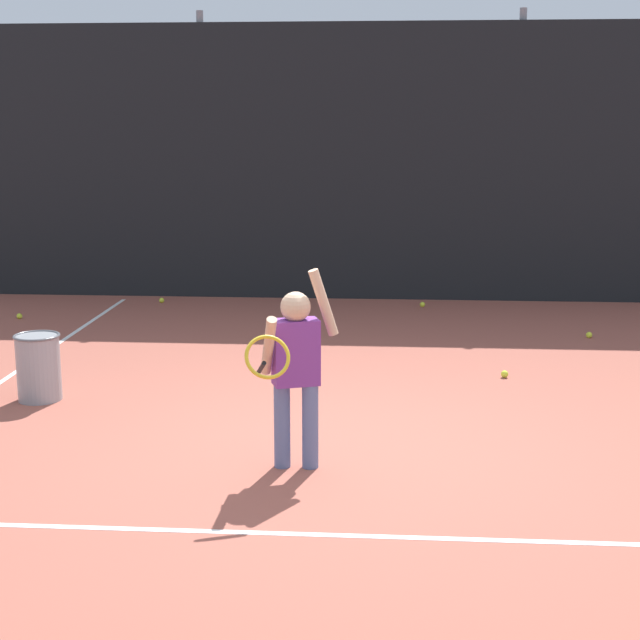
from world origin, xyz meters
The scene contains 12 objects.
ground_plane centered at (0.00, 0.00, 0.00)m, with size 20.00×20.00×0.00m, color #9E5142.
court_line_baseline centered at (0.00, -1.45, 0.00)m, with size 9.00×0.05×0.00m, color white.
back_fence_windscreen centered at (0.00, 5.81, 1.76)m, with size 12.44×0.08×3.51m, color black.
fence_post_1 centered at (-2.02, 5.87, 1.83)m, with size 0.09×0.09×3.66m, color slate.
fence_post_2 centered at (2.02, 5.87, 1.83)m, with size 0.09×0.09×3.66m, color slate.
tennis_player centered at (-0.21, -0.41, 0.73)m, with size 0.57×0.73×1.35m.
ball_hopper centered at (-2.51, 1.01, 0.29)m, with size 0.38×0.38×0.56m.
tennis_ball_1 centered at (1.47, 1.99, 0.03)m, with size 0.07×0.07×0.07m, color #CCE033.
tennis_ball_2 centered at (2.58, 3.67, 0.03)m, with size 0.07×0.07×0.07m, color #CCE033.
tennis_ball_4 centered at (-2.50, 5.31, 0.03)m, with size 0.07×0.07×0.07m, color #CCE033.
tennis_ball_5 centered at (-3.95, 4.21, 0.03)m, with size 0.07×0.07×0.07m, color #CCE033.
tennis_ball_6 centered at (0.84, 5.27, 0.03)m, with size 0.07×0.07×0.07m, color #CCE033.
Camera 1 is at (0.38, -6.36, 2.29)m, focal length 52.54 mm.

